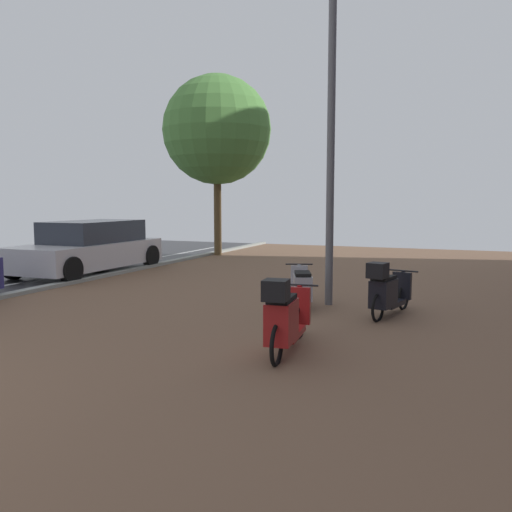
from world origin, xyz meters
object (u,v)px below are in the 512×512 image
object	(u,v)px
scooter_far	(387,291)
scooter_mid	(302,287)
parked_car_far	(89,248)
lamp_post	(331,108)
street_tree	(217,130)
scooter_near	(285,318)

from	to	relation	value
scooter_far	scooter_mid	bearing A→B (deg)	170.59
scooter_far	parked_car_far	bearing A→B (deg)	161.80
parked_car_far	lamp_post	xyz separation A→B (m)	(6.96, -1.97, 2.88)
street_tree	lamp_post	bearing A→B (deg)	-51.47
scooter_mid	lamp_post	xyz separation A→B (m)	(0.38, 0.45, 3.17)
lamp_post	street_tree	bearing A→B (deg)	128.53
scooter_mid	street_tree	size ratio (longest dim) A/B	0.27
scooter_mid	lamp_post	distance (m)	3.22
scooter_near	scooter_mid	distance (m)	2.98
parked_car_far	scooter_far	bearing A→B (deg)	-18.20
parked_car_far	street_tree	distance (m)	6.50
scooter_mid	parked_car_far	size ratio (longest dim) A/B	0.38
scooter_mid	street_tree	distance (m)	10.16
scooter_mid	parked_car_far	distance (m)	7.02
scooter_near	scooter_mid	world-z (taller)	scooter_near
scooter_far	street_tree	bearing A→B (deg)	131.01
scooter_far	parked_car_far	distance (m)	8.53
scooter_mid	scooter_far	distance (m)	1.54
lamp_post	parked_car_far	bearing A→B (deg)	164.23
scooter_near	scooter_mid	bearing A→B (deg)	103.01
scooter_far	street_tree	size ratio (longest dim) A/B	0.26
scooter_mid	parked_car_far	xyz separation A→B (m)	(-6.58, 2.41, 0.29)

